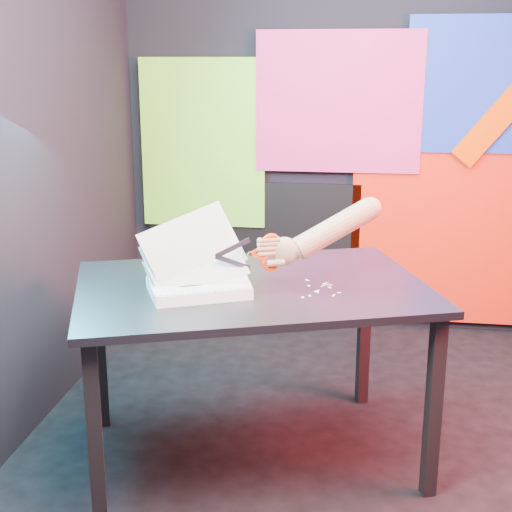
# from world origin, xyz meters

# --- Properties ---
(room) EXTENTS (3.01, 3.01, 2.71)m
(room) POSITION_xyz_m (0.00, 0.00, 1.35)
(room) COLOR black
(room) RESTS_ON ground
(backdrop) EXTENTS (2.88, 0.05, 2.08)m
(backdrop) POSITION_xyz_m (0.06, 1.46, 0.96)
(backdrop) COLOR red
(backdrop) RESTS_ON ground
(work_table) EXTENTS (1.55, 1.28, 0.75)m
(work_table) POSITION_xyz_m (-0.51, -0.13, 0.67)
(work_table) COLOR black
(work_table) RESTS_ON ground
(printout_stack) EXTENTS (0.45, 0.38, 0.34)m
(printout_stack) POSITION_xyz_m (-0.69, -0.26, 0.78)
(printout_stack) COLOR silver
(printout_stack) RESTS_ON work_table
(scissors) EXTENTS (0.24, 0.11, 0.15)m
(scissors) POSITION_xyz_m (-0.44, -0.17, 0.89)
(scissors) COLOR #A7AAB3
(scissors) RESTS_ON printout_stack
(hand_forearm) EXTENTS (0.45, 0.24, 0.24)m
(hand_forearm) POSITION_xyz_m (-0.23, -0.07, 0.95)
(hand_forearm) COLOR #A07656
(hand_forearm) RESTS_ON work_table
(paper_clippings) EXTENTS (0.15, 0.23, 0.00)m
(paper_clippings) POSITION_xyz_m (-0.24, -0.15, 0.75)
(paper_clippings) COLOR white
(paper_clippings) RESTS_ON work_table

